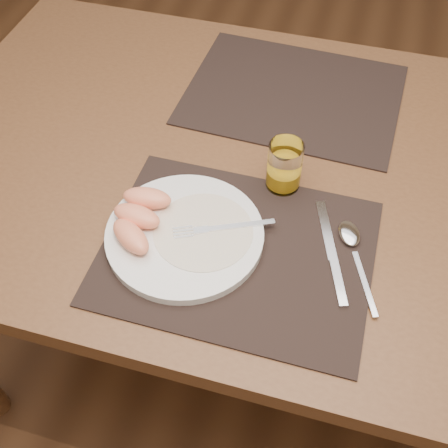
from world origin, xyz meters
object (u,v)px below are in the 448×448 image
Objects in this scene: placemat_far at (293,94)px; knife at (333,260)px; juice_glass at (284,168)px; placemat_near at (237,251)px; spoon at (351,240)px; fork at (215,229)px; table at (262,192)px; plate at (185,235)px.

placemat_far is 0.44m from knife.
placemat_far is 0.27m from juice_glass.
spoon is (0.18, 0.07, 0.01)m from placemat_near.
placemat_far is at bearing 82.70° from fork.
placemat_near is 0.44m from placemat_far.
table is at bearing 132.88° from juice_glass.
table is 14.70× the size of juice_glass.
placemat_far is 0.41m from spoon.
juice_glass is at bearing -47.12° from table.
plate is at bearing -128.56° from juice_glass.
placemat_near is 0.09m from plate.
table is 8.44× the size of fork.
plate is at bearing -166.30° from spoon.
plate is (-0.09, -0.22, 0.10)m from table.
fork reaches higher than knife.
placemat_near is at bearing -159.03° from spoon.
placemat_far is 0.42m from fork.
plate reaches higher than placemat_near.
plate is 2.84× the size of juice_glass.
knife is 2.24× the size of juice_glass.
knife is (0.25, 0.02, -0.01)m from plate.
fork is (-0.04, -0.20, 0.11)m from table.
juice_glass reaches higher than spoon.
placemat_far is at bearing 115.11° from spoon.
table is 0.27m from knife.
spoon is (0.02, 0.05, 0.00)m from knife.
knife is 1.15× the size of spoon.
table is at bearing 78.19° from fork.
fork reaches higher than placemat_near.
fork reaches higher than placemat_far.
placemat_far is 2.43× the size of spoon.
fork is at bearing 22.02° from plate.
placemat_near is 0.18m from juice_glass.
knife reaches higher than placemat_far.
spoon reaches higher than placemat_far.
spoon is (0.19, -0.15, 0.09)m from table.
fork is 0.78× the size of knife.
knife is (0.20, 0.00, -0.02)m from fork.
spoon reaches higher than placemat_near.
placemat_far is at bearing 86.84° from table.
table is 7.57× the size of spoon.
plate is at bearing -103.09° from placemat_far.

